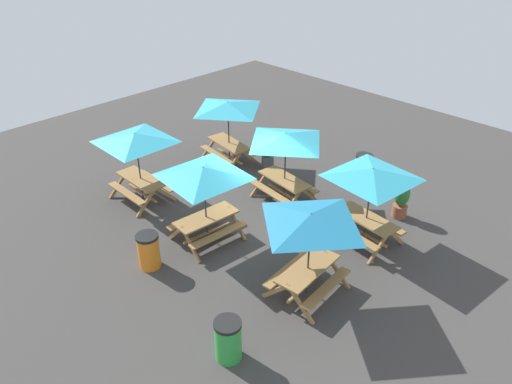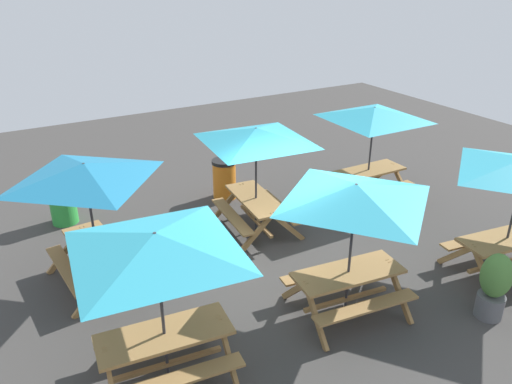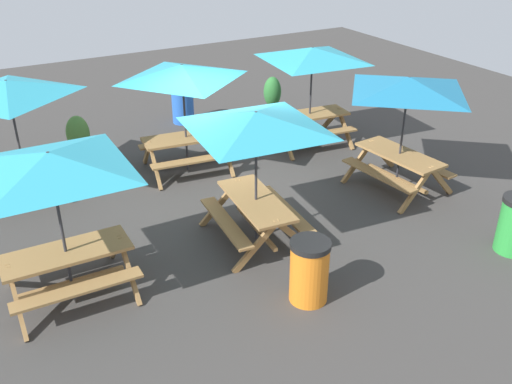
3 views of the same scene
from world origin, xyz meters
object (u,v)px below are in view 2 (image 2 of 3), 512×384
object	(u,v)px
trash_bin_green	(63,202)
potted_plant_0	(495,285)
picnic_table_4	(374,120)
picnic_table_1	(355,203)
picnic_table_2	(256,143)
picnic_table_3	(157,255)
picnic_table_5	(86,181)
trash_bin_orange	(224,179)

from	to	relation	value
trash_bin_green	potted_plant_0	world-z (taller)	potted_plant_0
picnic_table_4	picnic_table_1	bearing A→B (deg)	45.31
picnic_table_1	picnic_table_2	bearing A→B (deg)	-84.82
picnic_table_3	picnic_table_5	bearing A→B (deg)	-79.13
picnic_table_2	picnic_table_5	size ratio (longest dim) A/B	1.21
picnic_table_2	trash_bin_green	distance (m)	4.52
picnic_table_3	picnic_table_5	size ratio (longest dim) A/B	1.20
picnic_table_3	trash_bin_orange	xyz separation A→B (m)	(-3.32, -4.90, -1.49)
trash_bin_orange	trash_bin_green	distance (m)	3.72
picnic_table_2	picnic_table_5	bearing A→B (deg)	-80.12
trash_bin_orange	picnic_table_4	bearing A→B (deg)	149.02
picnic_table_4	potted_plant_0	size ratio (longest dim) A/B	2.43
picnic_table_2	picnic_table_4	xyz separation A→B (m)	(-3.13, -0.04, 0.00)
picnic_table_5	trash_bin_orange	distance (m)	4.39
picnic_table_5	picnic_table_4	bearing A→B (deg)	87.48
picnic_table_1	picnic_table_5	bearing A→B (deg)	-34.15
picnic_table_3	picnic_table_4	bearing A→B (deg)	-147.71
picnic_table_4	potted_plant_0	world-z (taller)	picnic_table_4
trash_bin_orange	potted_plant_0	size ratio (longest dim) A/B	0.84
picnic_table_3	trash_bin_orange	distance (m)	6.10
picnic_table_4	trash_bin_green	bearing A→B (deg)	-19.00
picnic_table_1	trash_bin_orange	distance (m)	5.19
picnic_table_3	trash_bin_orange	bearing A→B (deg)	-118.09
trash_bin_orange	trash_bin_green	world-z (taller)	same
picnic_table_3	potted_plant_0	xyz separation A→B (m)	(-5.03, 1.34, -1.38)
picnic_table_3	trash_bin_orange	world-z (taller)	picnic_table_3
picnic_table_4	potted_plant_0	xyz separation A→B (m)	(1.27, 4.45, -1.38)
picnic_table_1	potted_plant_0	bearing A→B (deg)	153.33
picnic_table_2	picnic_table_3	size ratio (longest dim) A/B	1.00
picnic_table_1	picnic_table_5	distance (m)	4.39
picnic_table_1	picnic_table_3	world-z (taller)	same
picnic_table_1	picnic_table_4	world-z (taller)	same
trash_bin_green	picnic_table_3	bearing A→B (deg)	93.74
trash_bin_orange	picnic_table_1	bearing A→B (deg)	87.34
picnic_table_5	picnic_table_1	bearing A→B (deg)	43.99
picnic_table_3	trash_bin_green	xyz separation A→B (m)	(0.36, -5.48, -1.49)
picnic_table_2	potted_plant_0	bearing A→B (deg)	28.11
picnic_table_5	trash_bin_orange	world-z (taller)	picnic_table_5
picnic_table_5	trash_bin_orange	size ratio (longest dim) A/B	2.38
picnic_table_2	trash_bin_green	world-z (taller)	picnic_table_2
picnic_table_2	picnic_table_5	xyz separation A→B (m)	(3.40, 0.28, 0.00)
picnic_table_3	trash_bin_green	distance (m)	5.69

